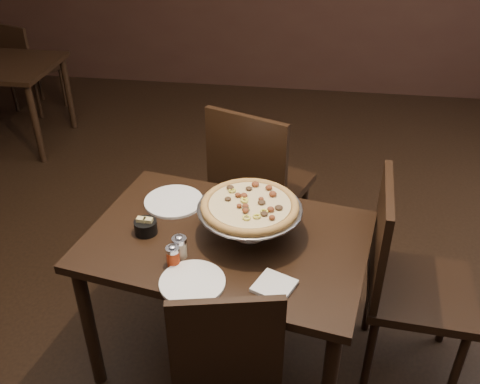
# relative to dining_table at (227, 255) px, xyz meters

# --- Properties ---
(room) EXTENTS (6.04, 7.04, 2.84)m
(room) POSITION_rel_dining_table_xyz_m (-0.02, 0.06, 0.76)
(room) COLOR black
(room) RESTS_ON ground
(dining_table) EXTENTS (1.30, 0.98, 0.73)m
(dining_table) POSITION_rel_dining_table_xyz_m (0.00, 0.00, 0.00)
(dining_table) COLOR black
(dining_table) RESTS_ON ground
(pizza_stand) EXTENTS (0.44, 0.44, 0.18)m
(pizza_stand) POSITION_rel_dining_table_xyz_m (0.09, 0.03, 0.24)
(pizza_stand) COLOR silver
(pizza_stand) RESTS_ON dining_table
(parmesan_shaker) EXTENTS (0.06, 0.06, 0.10)m
(parmesan_shaker) POSITION_rel_dining_table_xyz_m (-0.17, -0.15, 0.15)
(parmesan_shaker) COLOR beige
(parmesan_shaker) RESTS_ON dining_table
(pepper_flake_shaker) EXTENTS (0.05, 0.05, 0.10)m
(pepper_flake_shaker) POSITION_rel_dining_table_xyz_m (-0.18, -0.20, 0.14)
(pepper_flake_shaker) COLOR #9C1E0E
(pepper_flake_shaker) RESTS_ON dining_table
(packet_caddy) EXTENTS (0.10, 0.10, 0.08)m
(packet_caddy) POSITION_rel_dining_table_xyz_m (-0.35, -0.02, 0.13)
(packet_caddy) COLOR black
(packet_caddy) RESTS_ON dining_table
(napkin_stack) EXTENTS (0.18, 0.18, 0.01)m
(napkin_stack) POSITION_rel_dining_table_xyz_m (0.23, -0.28, 0.10)
(napkin_stack) COLOR silver
(napkin_stack) RESTS_ON dining_table
(plate_left) EXTENTS (0.27, 0.27, 0.01)m
(plate_left) POSITION_rel_dining_table_xyz_m (-0.29, 0.22, 0.10)
(plate_left) COLOR white
(plate_left) RESTS_ON dining_table
(plate_near) EXTENTS (0.25, 0.25, 0.01)m
(plate_near) POSITION_rel_dining_table_xyz_m (-0.08, -0.30, 0.10)
(plate_near) COLOR white
(plate_near) RESTS_ON dining_table
(serving_spatula) EXTENTS (0.15, 0.15, 0.02)m
(serving_spatula) POSITION_rel_dining_table_xyz_m (0.06, 0.01, 0.24)
(serving_spatula) COLOR silver
(serving_spatula) RESTS_ON pizza_stand
(chair_far) EXTENTS (0.61, 0.61, 1.01)m
(chair_far) POSITION_rel_dining_table_xyz_m (0.04, 0.77, -0.09)
(chair_far) COLOR black
(chair_far) RESTS_ON ground
(chair_side) EXTENTS (0.49, 0.49, 0.99)m
(chair_side) POSITION_rel_dining_table_xyz_m (0.78, 0.08, -0.10)
(chair_side) COLOR black
(chair_side) RESTS_ON ground
(bg_chair_far) EXTENTS (0.51, 0.51, 0.84)m
(bg_chair_far) POSITION_rel_dining_table_xyz_m (-2.29, 2.63, -0.18)
(bg_chair_far) COLOR black
(bg_chair_far) RESTS_ON ground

